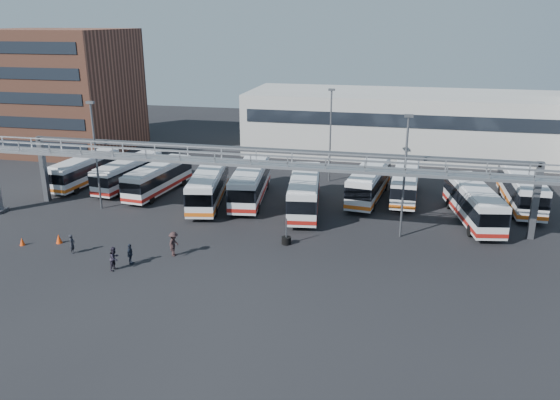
% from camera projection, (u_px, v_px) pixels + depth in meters
% --- Properties ---
extents(ground, '(140.00, 140.00, 0.00)m').
position_uv_depth(ground, '(237.00, 257.00, 41.47)').
color(ground, black).
rests_on(ground, ground).
extents(gantry, '(51.40, 5.15, 7.10)m').
position_uv_depth(gantry, '(256.00, 168.00, 45.16)').
color(gantry, gray).
rests_on(gantry, ground).
extents(apartment_building, '(18.00, 15.00, 16.00)m').
position_uv_depth(apartment_building, '(60.00, 91.00, 73.79)').
color(apartment_building, brown).
rests_on(apartment_building, ground).
extents(warehouse, '(42.00, 14.00, 8.00)m').
position_uv_depth(warehouse, '(406.00, 123.00, 72.88)').
color(warehouse, '#9E9E99').
rests_on(warehouse, ground).
extents(light_pole_left, '(0.70, 0.35, 10.21)m').
position_uv_depth(light_pole_left, '(95.00, 150.00, 50.40)').
color(light_pole_left, '#4C4F54').
rests_on(light_pole_left, ground).
extents(light_pole_mid, '(0.70, 0.35, 10.21)m').
position_uv_depth(light_pole_mid, '(405.00, 170.00, 43.64)').
color(light_pole_mid, '#4C4F54').
rests_on(light_pole_mid, ground).
extents(light_pole_back, '(0.70, 0.35, 10.21)m').
position_uv_depth(light_pole_back, '(330.00, 130.00, 59.19)').
color(light_pole_back, '#4C4F54').
rests_on(light_pole_back, ground).
extents(bus_0, '(3.04, 10.28, 3.08)m').
position_uv_depth(bus_0, '(85.00, 170.00, 59.15)').
color(bus_0, silver).
rests_on(bus_0, ground).
extents(bus_1, '(3.51, 10.28, 3.06)m').
position_uv_depth(bus_1, '(128.00, 172.00, 58.13)').
color(bus_1, silver).
rests_on(bus_1, ground).
extents(bus_2, '(3.43, 10.42, 3.11)m').
position_uv_depth(bus_2, '(158.00, 177.00, 56.18)').
color(bus_2, silver).
rests_on(bus_2, ground).
extents(bus_3, '(4.61, 11.40, 3.38)m').
position_uv_depth(bus_3, '(208.00, 186.00, 52.89)').
color(bus_3, silver).
rests_on(bus_3, ground).
extents(bus_4, '(4.10, 11.78, 3.50)m').
position_uv_depth(bus_4, '(250.00, 182.00, 53.90)').
color(bus_4, silver).
rests_on(bus_4, ground).
extents(bus_5, '(4.08, 11.60, 3.45)m').
position_uv_depth(bus_5, '(304.00, 191.00, 51.01)').
color(bus_5, silver).
rests_on(bus_5, ground).
extents(bus_6, '(3.90, 11.24, 3.34)m').
position_uv_depth(bus_6, '(369.00, 181.00, 54.34)').
color(bus_6, silver).
rests_on(bus_6, ground).
extents(bus_7, '(2.81, 10.35, 3.11)m').
position_uv_depth(bus_7, '(406.00, 182.00, 54.53)').
color(bus_7, silver).
rests_on(bus_7, ground).
extents(bus_8, '(4.50, 11.34, 3.36)m').
position_uv_depth(bus_8, '(473.00, 202.00, 48.18)').
color(bus_8, silver).
rests_on(bus_8, ground).
extents(bus_9, '(2.72, 11.33, 3.44)m').
position_uv_depth(bus_9, '(521.00, 188.00, 52.06)').
color(bus_9, silver).
rests_on(bus_9, ground).
extents(pedestrian_a, '(0.47, 0.63, 1.55)m').
position_uv_depth(pedestrian_a, '(72.00, 244.00, 41.99)').
color(pedestrian_a, black).
rests_on(pedestrian_a, ground).
extents(pedestrian_b, '(0.76, 0.93, 1.77)m').
position_uv_depth(pedestrian_b, '(114.00, 258.00, 39.20)').
color(pedestrian_b, '#25202C').
rests_on(pedestrian_b, ground).
extents(pedestrian_c, '(0.75, 1.27, 1.93)m').
position_uv_depth(pedestrian_c, '(174.00, 244.00, 41.49)').
color(pedestrian_c, '#2F1F1F').
rests_on(pedestrian_c, ground).
extents(pedestrian_d, '(0.52, 0.97, 1.57)m').
position_uv_depth(pedestrian_d, '(130.00, 254.00, 40.14)').
color(pedestrian_d, black).
rests_on(pedestrian_d, ground).
extents(cone_left, '(0.47, 0.47, 0.65)m').
position_uv_depth(cone_left, '(22.00, 241.00, 43.61)').
color(cone_left, red).
rests_on(cone_left, ground).
extents(cone_right, '(0.60, 0.60, 0.78)m').
position_uv_depth(cone_right, '(59.00, 239.00, 44.01)').
color(cone_right, red).
rests_on(cone_right, ground).
extents(tire_stack, '(0.77, 0.77, 2.19)m').
position_uv_depth(tire_stack, '(286.00, 240.00, 43.83)').
color(tire_stack, black).
rests_on(tire_stack, ground).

